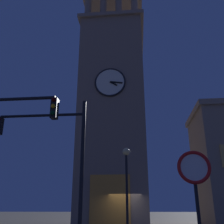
{
  "coord_description": "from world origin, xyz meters",
  "views": [
    {
      "loc": [
        -1.05,
        20.93,
        1.44
      ],
      "look_at": [
        1.43,
        -4.83,
        10.91
      ],
      "focal_mm": 42.32,
      "sensor_mm": 36.0,
      "label": 1
    }
  ],
  "objects": [
    {
      "name": "clocktower",
      "position": [
        1.2,
        -4.81,
        10.53
      ],
      "size": [
        6.71,
        8.93,
        26.15
      ],
      "color": "gray",
      "rests_on": "ground_plane"
    },
    {
      "name": "traffic_signal_near",
      "position": [
        2.43,
        10.42,
        3.84
      ],
      "size": [
        3.93,
        0.41,
        5.84
      ],
      "color": "black",
      "rests_on": "ground_plane"
    },
    {
      "name": "street_lamp",
      "position": [
        -0.4,
        5.41,
        3.39
      ],
      "size": [
        0.44,
        0.44,
        4.82
      ],
      "color": "black",
      "rests_on": "ground_plane"
    },
    {
      "name": "no_horn_sign",
      "position": [
        -2.36,
        14.53,
        2.13
      ],
      "size": [
        0.78,
        0.14,
        2.73
      ],
      "color": "black",
      "rests_on": "ground_plane"
    }
  ]
}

